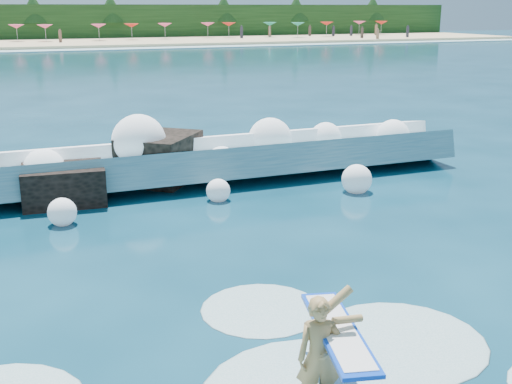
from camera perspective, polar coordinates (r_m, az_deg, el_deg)
ground at (r=10.55m, az=-3.55°, el=-9.95°), size 200.00×200.00×0.00m
beach at (r=87.18m, az=-20.47°, el=12.22°), size 140.00×20.00×0.40m
wet_band at (r=76.21m, az=-20.13°, el=11.71°), size 140.00×5.00×0.08m
treeline at (r=97.08m, az=-20.84°, el=13.85°), size 140.00×4.00×5.00m
breaking_wave at (r=17.62m, az=-7.52°, el=2.42°), size 16.70×2.66×1.44m
rock_cluster at (r=17.08m, az=-18.24°, el=1.22°), size 8.64×3.40×1.51m
surfer_with_board at (r=8.14m, az=6.04°, el=-13.89°), size 1.10×2.80×1.55m
wave_spray at (r=17.33m, az=-8.29°, el=3.49°), size 14.92×4.15×1.97m
surf_foam at (r=8.58m, az=2.98°, el=-16.57°), size 8.91×5.69×0.15m
beach_umbrellas at (r=89.00m, az=-20.81°, el=13.58°), size 113.00×6.50×0.50m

